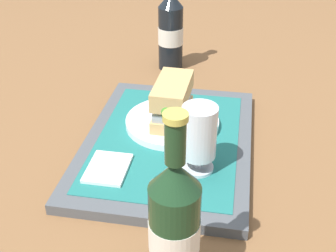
{
  "coord_description": "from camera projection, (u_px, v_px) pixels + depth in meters",
  "views": [
    {
      "loc": [
        0.69,
        0.12,
        0.5
      ],
      "look_at": [
        0.0,
        0.0,
        0.05
      ],
      "focal_mm": 46.55,
      "sensor_mm": 36.0,
      "label": 1
    }
  ],
  "objects": [
    {
      "name": "plate",
      "position": [
        174.0,
        122.0,
        0.89
      ],
      "size": [
        0.19,
        0.19,
        0.01
      ],
      "primitive_type": "cylinder",
      "color": "white",
      "rests_on": "placemat"
    },
    {
      "name": "beer_glass",
      "position": [
        199.0,
        137.0,
        0.73
      ],
      "size": [
        0.06,
        0.06,
        0.12
      ],
      "color": "silver",
      "rests_on": "placemat"
    },
    {
      "name": "second_bottle",
      "position": [
        171.0,
        30.0,
        1.12
      ],
      "size": [
        0.07,
        0.07,
        0.27
      ],
      "color": "black",
      "rests_on": "ground_plane"
    },
    {
      "name": "tray",
      "position": [
        168.0,
        143.0,
        0.86
      ],
      "size": [
        0.44,
        0.32,
        0.02
      ],
      "primitive_type": "cube",
      "color": "#4C5156",
      "rests_on": "ground_plane"
    },
    {
      "name": "ground_plane",
      "position": [
        168.0,
        147.0,
        0.86
      ],
      "size": [
        3.0,
        3.0,
        0.0
      ],
      "primitive_type": "plane",
      "color": "brown"
    },
    {
      "name": "beer_bottle",
      "position": [
        174.0,
        226.0,
        0.54
      ],
      "size": [
        0.07,
        0.07,
        0.27
      ],
      "color": "#19381E",
      "rests_on": "ground_plane"
    },
    {
      "name": "placemat",
      "position": [
        168.0,
        139.0,
        0.85
      ],
      "size": [
        0.38,
        0.27,
        0.0
      ],
      "primitive_type": "cube",
      "color": "#1E6B66",
      "rests_on": "tray"
    },
    {
      "name": "sandwich",
      "position": [
        174.0,
        102.0,
        0.86
      ],
      "size": [
        0.13,
        0.07,
        0.08
      ],
      "rotation": [
        0.0,
        0.0,
        -0.03
      ],
      "color": "tan",
      "rests_on": "plate"
    },
    {
      "name": "napkin_folded",
      "position": [
        108.0,
        168.0,
        0.76
      ],
      "size": [
        0.09,
        0.07,
        0.01
      ],
      "primitive_type": "cube",
      "color": "white",
      "rests_on": "placemat"
    }
  ]
}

